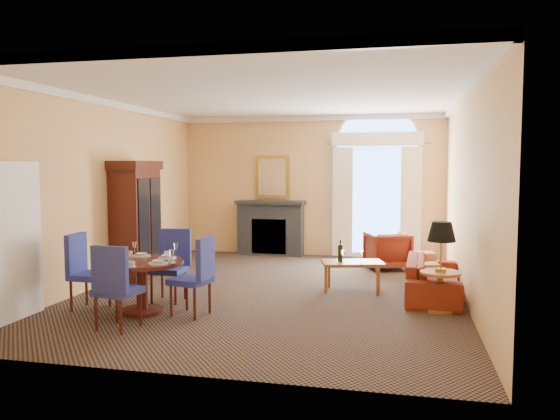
% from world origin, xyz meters
% --- Properties ---
extents(ground, '(7.50, 7.50, 0.00)m').
position_xyz_m(ground, '(0.00, 0.00, 0.00)').
color(ground, black).
rests_on(ground, ground).
extents(room_envelope, '(6.04, 7.52, 3.45)m').
position_xyz_m(room_envelope, '(-0.03, 0.67, 2.51)').
color(room_envelope, '#F7C276').
rests_on(room_envelope, ground).
extents(armoire, '(0.62, 1.09, 2.15)m').
position_xyz_m(armoire, '(-2.72, 0.51, 1.04)').
color(armoire, '#39130D').
rests_on(armoire, ground).
extents(dining_table, '(1.18, 1.18, 0.94)m').
position_xyz_m(dining_table, '(-1.48, -1.73, 0.56)').
color(dining_table, '#39130D').
rests_on(dining_table, ground).
extents(dining_chair_north, '(0.51, 0.53, 1.09)m').
position_xyz_m(dining_chair_north, '(-1.39, -0.92, 0.62)').
color(dining_chair_north, navy).
rests_on(dining_chair_north, ground).
extents(dining_chair_south, '(0.57, 0.57, 1.09)m').
position_xyz_m(dining_chair_south, '(-1.42, -2.59, 0.62)').
color(dining_chair_south, navy).
rests_on(dining_chair_south, ground).
extents(dining_chair_east, '(0.57, 0.57, 1.09)m').
position_xyz_m(dining_chair_east, '(-0.67, -1.68, 0.62)').
color(dining_chair_east, navy).
rests_on(dining_chair_east, ground).
extents(dining_chair_west, '(0.51, 0.50, 1.09)m').
position_xyz_m(dining_chair_west, '(-2.41, -1.70, 0.62)').
color(dining_chair_west, navy).
rests_on(dining_chair_west, ground).
extents(sofa, '(0.89, 2.08, 0.60)m').
position_xyz_m(sofa, '(2.55, 0.17, 0.30)').
color(sofa, maroon).
rests_on(sofa, ground).
extents(armchair, '(1.02, 1.03, 0.74)m').
position_xyz_m(armchair, '(1.78, 2.35, 0.37)').
color(armchair, maroon).
rests_on(armchair, ground).
extents(coffee_table, '(1.09, 0.77, 0.87)m').
position_xyz_m(coffee_table, '(1.27, 0.23, 0.46)').
color(coffee_table, '#A36631').
rests_on(coffee_table, ground).
extents(side_table, '(0.57, 0.57, 1.25)m').
position_xyz_m(side_table, '(2.60, -0.72, 0.81)').
color(side_table, '#A36631').
rests_on(side_table, ground).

